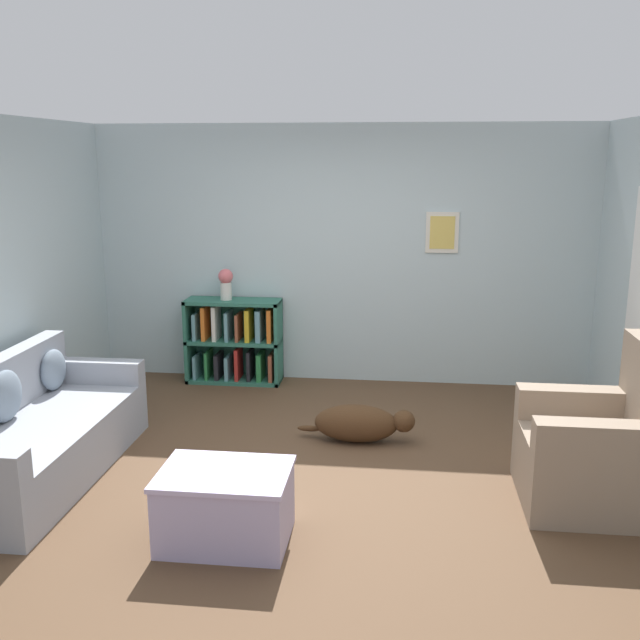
# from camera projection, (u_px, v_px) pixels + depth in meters

# --- Properties ---
(ground_plane) EXTENTS (14.00, 14.00, 0.00)m
(ground_plane) POSITION_uv_depth(u_px,v_px,m) (314.00, 468.00, 5.34)
(ground_plane) COLOR brown
(wall_back) EXTENTS (5.60, 0.13, 2.60)m
(wall_back) POSITION_uv_depth(u_px,v_px,m) (341.00, 255.00, 7.22)
(wall_back) COLOR silver
(wall_back) RESTS_ON ground_plane
(couch) EXTENTS (0.86, 2.05, 0.84)m
(couch) POSITION_uv_depth(u_px,v_px,m) (31.00, 436.00, 5.15)
(couch) COLOR #9399A3
(couch) RESTS_ON ground_plane
(bookshelf) EXTENTS (0.97, 0.34, 0.86)m
(bookshelf) POSITION_uv_depth(u_px,v_px,m) (235.00, 342.00, 7.32)
(bookshelf) COLOR #2D6B56
(bookshelf) RESTS_ON ground_plane
(recliner_chair) EXTENTS (0.89, 0.85, 1.11)m
(recliner_chair) POSITION_uv_depth(u_px,v_px,m) (601.00, 449.00, 4.72)
(recliner_chair) COLOR gray
(recliner_chair) RESTS_ON ground_plane
(coffee_table) EXTENTS (0.78, 0.57, 0.45)m
(coffee_table) POSITION_uv_depth(u_px,v_px,m) (225.00, 504.00, 4.29)
(coffee_table) COLOR #ADA3CC
(coffee_table) RESTS_ON ground_plane
(dog) EXTENTS (0.97, 0.28, 0.31)m
(dog) POSITION_uv_depth(u_px,v_px,m) (360.00, 423.00, 5.80)
(dog) COLOR #472D19
(dog) RESTS_ON ground_plane
(vase) EXTENTS (0.15, 0.15, 0.32)m
(vase) POSITION_uv_depth(u_px,v_px,m) (226.00, 282.00, 7.18)
(vase) COLOR silver
(vase) RESTS_ON bookshelf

